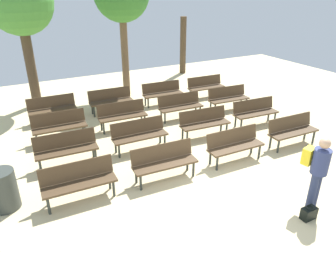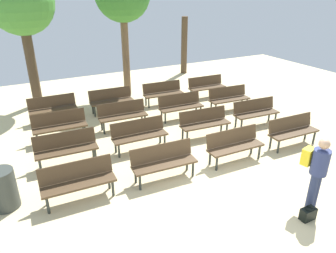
{
  "view_description": "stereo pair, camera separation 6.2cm",
  "coord_description": "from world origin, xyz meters",
  "px_view_note": "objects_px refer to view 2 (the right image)",
  "views": [
    {
      "loc": [
        -3.96,
        -4.27,
        4.4
      ],
      "look_at": [
        0.0,
        3.21,
        0.55
      ],
      "focal_mm": 33.43,
      "sensor_mm": 36.0,
      "label": 1
    },
    {
      "loc": [
        -3.91,
        -4.3,
        4.4
      ],
      "look_at": [
        0.0,
        3.21,
        0.55
      ],
      "focal_mm": 33.43,
      "sensor_mm": 36.0,
      "label": 2
    }
  ],
  "objects_px": {
    "bench_r2_c3": "(229,97)",
    "bench_r3_c3": "(206,85)",
    "bench_r0_c3": "(292,129)",
    "bench_r2_c2": "(180,105)",
    "bench_r1_c0": "(66,147)",
    "bench_r2_c1": "(122,114)",
    "bench_r0_c1": "(163,160)",
    "bench_r3_c1": "(111,99)",
    "bench_r0_c0": "(78,179)",
    "trash_bin": "(3,189)",
    "bench_r3_c2": "(163,92)",
    "tree_0": "(20,3)",
    "bench_r2_c0": "(60,124)",
    "tree_2": "(184,46)",
    "bench_r1_c3": "(255,111)",
    "bench_r1_c2": "(204,121)",
    "bench_r1_c1": "(139,133)",
    "bench_r3_c0": "(53,107)",
    "visitor_with_backpack": "(317,169)",
    "bench_r0_c2": "(234,144)",
    "handbag": "(308,214)"
  },
  "relations": [
    {
      "from": "bench_r2_c3",
      "to": "bench_r3_c3",
      "type": "xyz_separation_m",
      "value": [
        0.09,
        1.65,
        0.0
      ]
    },
    {
      "from": "bench_r0_c3",
      "to": "bench_r2_c2",
      "type": "bearing_deg",
      "value": 122.15
    },
    {
      "from": "bench_r1_c0",
      "to": "bench_r2_c1",
      "type": "bearing_deg",
      "value": 38.83
    },
    {
      "from": "bench_r1_c0",
      "to": "bench_r0_c1",
      "type": "bearing_deg",
      "value": -39.23
    },
    {
      "from": "bench_r3_c1",
      "to": "bench_r3_c3",
      "type": "xyz_separation_m",
      "value": [
        4.13,
        -0.21,
        0.0
      ]
    },
    {
      "from": "bench_r0_c0",
      "to": "bench_r0_c3",
      "type": "relative_size",
      "value": 1.0
    },
    {
      "from": "bench_r3_c3",
      "to": "bench_r0_c1",
      "type": "bearing_deg",
      "value": -130.8
    },
    {
      "from": "bench_r3_c3",
      "to": "trash_bin",
      "type": "bearing_deg",
      "value": -150.13
    },
    {
      "from": "bench_r3_c2",
      "to": "bench_r3_c3",
      "type": "height_order",
      "value": "same"
    },
    {
      "from": "bench_r0_c3",
      "to": "bench_r2_c2",
      "type": "distance_m",
      "value": 3.84
    },
    {
      "from": "bench_r0_c0",
      "to": "tree_0",
      "type": "bearing_deg",
      "value": 92.49
    },
    {
      "from": "bench_r2_c0",
      "to": "tree_2",
      "type": "xyz_separation_m",
      "value": [
        7.42,
        5.22,
        0.96
      ]
    },
    {
      "from": "bench_r0_c3",
      "to": "bench_r1_c0",
      "type": "bearing_deg",
      "value": 164.57
    },
    {
      "from": "bench_r2_c0",
      "to": "tree_2",
      "type": "bearing_deg",
      "value": 37.51
    },
    {
      "from": "bench_r0_c3",
      "to": "bench_r1_c3",
      "type": "distance_m",
      "value": 1.65
    },
    {
      "from": "tree_0",
      "to": "bench_r2_c0",
      "type": "bearing_deg",
      "value": -86.04
    },
    {
      "from": "tree_2",
      "to": "bench_r1_c3",
      "type": "bearing_deg",
      "value": -100.57
    },
    {
      "from": "bench_r1_c3",
      "to": "bench_r2_c3",
      "type": "height_order",
      "value": "same"
    },
    {
      "from": "bench_r1_c2",
      "to": "bench_r2_c3",
      "type": "bearing_deg",
      "value": 40.16
    },
    {
      "from": "bench_r1_c3",
      "to": "bench_r2_c2",
      "type": "bearing_deg",
      "value": 143.71
    },
    {
      "from": "bench_r1_c1",
      "to": "bench_r2_c3",
      "type": "relative_size",
      "value": 0.99
    },
    {
      "from": "tree_2",
      "to": "bench_r2_c0",
      "type": "bearing_deg",
      "value": -144.89
    },
    {
      "from": "bench_r3_c0",
      "to": "bench_r1_c3",
      "type": "bearing_deg",
      "value": -28.84
    },
    {
      "from": "bench_r3_c3",
      "to": "visitor_with_backpack",
      "type": "relative_size",
      "value": 0.98
    },
    {
      "from": "bench_r0_c3",
      "to": "bench_r1_c2",
      "type": "relative_size",
      "value": 0.99
    },
    {
      "from": "bench_r3_c1",
      "to": "trash_bin",
      "type": "bearing_deg",
      "value": -128.84
    },
    {
      "from": "bench_r0_c2",
      "to": "bench_r2_c2",
      "type": "distance_m",
      "value": 3.28
    },
    {
      "from": "bench_r2_c1",
      "to": "tree_0",
      "type": "relative_size",
      "value": 0.32
    },
    {
      "from": "bench_r2_c0",
      "to": "bench_r0_c0",
      "type": "bearing_deg",
      "value": -90.75
    },
    {
      "from": "bench_r0_c3",
      "to": "bench_r2_c0",
      "type": "bearing_deg",
      "value": 151.81
    },
    {
      "from": "bench_r0_c1",
      "to": "bench_r1_c3",
      "type": "distance_m",
      "value": 4.48
    },
    {
      "from": "tree_2",
      "to": "bench_r3_c3",
      "type": "bearing_deg",
      "value": -106.49
    },
    {
      "from": "bench_r2_c2",
      "to": "visitor_with_backpack",
      "type": "relative_size",
      "value": 0.98
    },
    {
      "from": "bench_r2_c1",
      "to": "trash_bin",
      "type": "bearing_deg",
      "value": -139.84
    },
    {
      "from": "bench_r0_c1",
      "to": "bench_r2_c2",
      "type": "height_order",
      "value": "same"
    },
    {
      "from": "bench_r2_c0",
      "to": "tree_0",
      "type": "bearing_deg",
      "value": 96.35
    },
    {
      "from": "bench_r2_c0",
      "to": "bench_r2_c2",
      "type": "bearing_deg",
      "value": -0.75
    },
    {
      "from": "bench_r1_c2",
      "to": "visitor_with_backpack",
      "type": "relative_size",
      "value": 0.99
    },
    {
      "from": "bench_r1_c1",
      "to": "bench_r2_c1",
      "type": "distance_m",
      "value": 1.64
    },
    {
      "from": "bench_r0_c1",
      "to": "bench_r0_c2",
      "type": "distance_m",
      "value": 2.08
    },
    {
      "from": "bench_r2_c2",
      "to": "visitor_with_backpack",
      "type": "distance_m",
      "value": 5.62
    },
    {
      "from": "bench_r2_c0",
      "to": "bench_r3_c2",
      "type": "height_order",
      "value": "same"
    },
    {
      "from": "handbag",
      "to": "bench_r0_c1",
      "type": "bearing_deg",
      "value": 125.54
    },
    {
      "from": "handbag",
      "to": "bench_r0_c0",
      "type": "bearing_deg",
      "value": 144.39
    },
    {
      "from": "bench_r0_c0",
      "to": "bench_r1_c3",
      "type": "height_order",
      "value": "same"
    },
    {
      "from": "bench_r2_c2",
      "to": "trash_bin",
      "type": "height_order",
      "value": "trash_bin"
    },
    {
      "from": "bench_r1_c1",
      "to": "bench_r2_c0",
      "type": "bearing_deg",
      "value": 139.96
    },
    {
      "from": "bench_r1_c1",
      "to": "bench_r1_c2",
      "type": "height_order",
      "value": "same"
    },
    {
      "from": "bench_r0_c2",
      "to": "trash_bin",
      "type": "relative_size",
      "value": 1.79
    },
    {
      "from": "bench_r1_c2",
      "to": "tree_2",
      "type": "bearing_deg",
      "value": 69.04
    }
  ]
}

